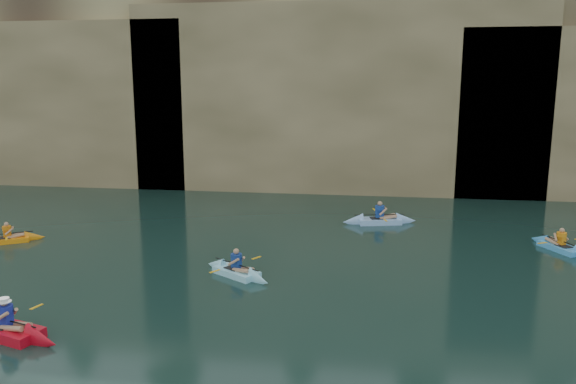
# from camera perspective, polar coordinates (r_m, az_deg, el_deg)

# --- Properties ---
(ground) EXTENTS (160.00, 160.00, 0.00)m
(ground) POSITION_cam_1_polar(r_m,az_deg,el_deg) (13.52, -11.65, -18.08)
(ground) COLOR black
(ground) RESTS_ON ground
(cliff) EXTENTS (70.00, 16.00, 12.00)m
(cliff) POSITION_cam_1_polar(r_m,az_deg,el_deg) (41.25, 2.64, 10.36)
(cliff) COLOR tan
(cliff) RESTS_ON ground
(cliff_slab_center) EXTENTS (24.00, 2.40, 11.40)m
(cliff_slab_center) POSITION_cam_1_polar(r_m,az_deg,el_deg) (33.71, 4.74, 9.66)
(cliff_slab_center) COLOR tan
(cliff_slab_center) RESTS_ON ground
(sea_cave_west) EXTENTS (4.50, 1.00, 4.00)m
(sea_cave_west) POSITION_cam_1_polar(r_m,az_deg,el_deg) (40.06, -25.37, 3.54)
(sea_cave_west) COLOR black
(sea_cave_west) RESTS_ON ground
(sea_cave_center) EXTENTS (3.50, 1.00, 3.20)m
(sea_cave_center) POSITION_cam_1_polar(r_m,az_deg,el_deg) (34.36, -5.49, 2.80)
(sea_cave_center) COLOR black
(sea_cave_center) RESTS_ON ground
(sea_cave_east) EXTENTS (5.00, 1.00, 4.50)m
(sea_cave_east) POSITION_cam_1_polar(r_m,az_deg,el_deg) (33.74, 18.27, 3.25)
(sea_cave_east) COLOR black
(sea_cave_east) RESTS_ON ground
(main_kayaker) EXTENTS (3.57, 2.29, 1.30)m
(main_kayaker) POSITION_cam_1_polar(r_m,az_deg,el_deg) (16.80, -26.66, -12.41)
(main_kayaker) COLOR red
(main_kayaker) RESTS_ON ground
(kayaker_orange) EXTENTS (2.75, 2.09, 1.08)m
(kayaker_orange) POSITION_cam_1_polar(r_m,az_deg,el_deg) (26.06, -26.58, -4.32)
(kayaker_orange) COLOR orange
(kayaker_orange) RESTS_ON ground
(kayaker_ltblue_near) EXTENTS (2.91, 2.27, 1.19)m
(kayaker_ltblue_near) POSITION_cam_1_polar(r_m,az_deg,el_deg) (19.54, -5.25, -8.03)
(kayaker_ltblue_near) COLOR #98E7FF
(kayaker_ltblue_near) RESTS_ON ground
(kayaker_ltblue_mid) EXTENTS (3.58, 2.55, 1.33)m
(kayaker_ltblue_mid) POSITION_cam_1_polar(r_m,az_deg,el_deg) (26.69, 9.27, -2.85)
(kayaker_ltblue_mid) COLOR #97C4FD
(kayaker_ltblue_mid) RESTS_ON ground
(kayaker_blue_east) EXTENTS (2.07, 3.16, 1.13)m
(kayaker_blue_east) POSITION_cam_1_polar(r_m,az_deg,el_deg) (24.71, 25.95, -5.05)
(kayaker_blue_east) COLOR #46A6EE
(kayaker_blue_east) RESTS_ON ground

